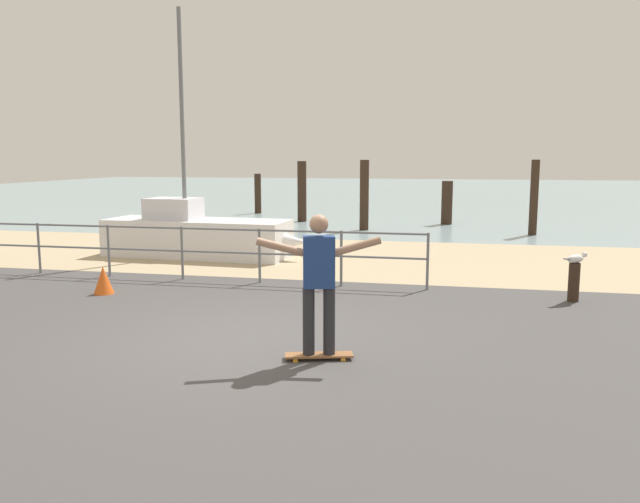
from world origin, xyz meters
The scene contains 15 objects.
ground_plane centered at (0.00, -1.00, 0.00)m, with size 24.00×10.00×0.04m, color #474444.
beach_strip centered at (0.00, 7.00, 0.00)m, with size 24.00×6.00×0.04m, color tan.
sea_surface centered at (0.00, 35.00, 0.00)m, with size 72.00×50.00×0.04m, color #849EA3.
railing_fence centered at (-3.31, 3.60, 0.70)m, with size 11.00×0.05×1.05m.
sailboat centered at (-3.22, 6.36, 0.53)m, with size 5.00×1.63×5.76m.
skateboard centered at (1.09, -0.62, 0.07)m, with size 0.82×0.41×0.08m.
skateboarder centered at (1.09, -0.62, 1.02)m, with size 1.42×0.48×1.65m.
bollard_short centered at (4.56, 3.19, 0.33)m, with size 0.18×0.18×0.66m, color #332319.
seagull centered at (4.58, 3.20, 0.74)m, with size 0.43×0.31×0.18m.
groyne_post_0 centered at (-5.44, 17.65, 0.84)m, with size 0.28×0.28×1.67m, color #332319.
groyne_post_1 centered at (-2.84, 14.76, 1.11)m, with size 0.33×0.33×2.22m, color #332319.
groyne_post_2 centered at (-0.24, 12.57, 1.14)m, with size 0.29×0.29×2.28m, color #332319.
groyne_post_3 centered at (2.36, 14.91, 0.77)m, with size 0.38×0.38×1.54m, color #332319.
groyne_post_4 centered at (4.96, 12.32, 1.15)m, with size 0.25×0.25×2.29m, color #332319.
traffic_cone centered at (-3.33, 2.11, 0.25)m, with size 0.36×0.36×0.50m, color #E55919.
Camera 1 is at (2.58, -7.61, 2.39)m, focal length 35.34 mm.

